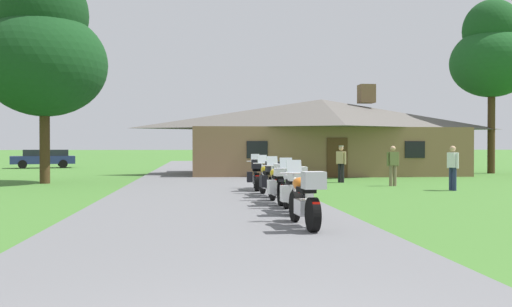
# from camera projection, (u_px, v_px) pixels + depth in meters

# --- Properties ---
(ground_plane) EXTENTS (500.00, 500.00, 0.00)m
(ground_plane) POSITION_uv_depth(u_px,v_px,m) (205.00, 185.00, 23.48)
(ground_plane) COLOR #42752D
(asphalt_driveway) EXTENTS (6.40, 80.00, 0.06)m
(asphalt_driveway) POSITION_uv_depth(u_px,v_px,m) (206.00, 188.00, 21.49)
(asphalt_driveway) COLOR slate
(asphalt_driveway) RESTS_ON ground
(motorcycle_orange_nearest_to_camera) EXTENTS (0.66, 2.08, 1.30)m
(motorcycle_orange_nearest_to_camera) POSITION_uv_depth(u_px,v_px,m) (305.00, 199.00, 10.82)
(motorcycle_orange_nearest_to_camera) COLOR black
(motorcycle_orange_nearest_to_camera) RESTS_ON asphalt_driveway
(motorcycle_white_second_in_row) EXTENTS (0.72, 2.08, 1.30)m
(motorcycle_white_second_in_row) POSITION_uv_depth(u_px,v_px,m) (293.00, 190.00, 13.18)
(motorcycle_white_second_in_row) COLOR black
(motorcycle_white_second_in_row) RESTS_ON asphalt_driveway
(motorcycle_yellow_third_in_row) EXTENTS (0.75, 2.08, 1.30)m
(motorcycle_yellow_third_in_row) POSITION_uv_depth(u_px,v_px,m) (279.00, 184.00, 15.27)
(motorcycle_yellow_third_in_row) COLOR black
(motorcycle_yellow_third_in_row) RESTS_ON asphalt_driveway
(motorcycle_yellow_fourth_in_row) EXTENTS (0.83, 2.08, 1.30)m
(motorcycle_yellow_fourth_in_row) POSITION_uv_depth(u_px,v_px,m) (269.00, 179.00, 17.66)
(motorcycle_yellow_fourth_in_row) COLOR black
(motorcycle_yellow_fourth_in_row) RESTS_ON asphalt_driveway
(motorcycle_yellow_farthest_in_row) EXTENTS (0.78, 2.08, 1.30)m
(motorcycle_yellow_farthest_in_row) POSITION_uv_depth(u_px,v_px,m) (256.00, 175.00, 20.11)
(motorcycle_yellow_farthest_in_row) COLOR black
(motorcycle_yellow_farthest_in_row) RESTS_ON asphalt_driveway
(stone_lodge) EXTENTS (16.09, 7.84, 5.34)m
(stone_lodge) POSITION_uv_depth(u_px,v_px,m) (322.00, 136.00, 32.95)
(stone_lodge) COLOR brown
(stone_lodge) RESTS_ON ground
(bystander_tan_shirt_near_lodge) EXTENTS (0.39, 0.45, 1.69)m
(bystander_tan_shirt_near_lodge) POSITION_uv_depth(u_px,v_px,m) (341.00, 162.00, 25.25)
(bystander_tan_shirt_near_lodge) COLOR black
(bystander_tan_shirt_near_lodge) RESTS_ON ground
(bystander_olive_shirt_beside_signpost) EXTENTS (0.55, 0.27, 1.67)m
(bystander_olive_shirt_beside_signpost) POSITION_uv_depth(u_px,v_px,m) (393.00, 164.00, 23.04)
(bystander_olive_shirt_beside_signpost) COLOR #75664C
(bystander_olive_shirt_beside_signpost) RESTS_ON ground
(bystander_white_shirt_by_tree) EXTENTS (0.33, 0.52, 1.67)m
(bystander_white_shirt_by_tree) POSITION_uv_depth(u_px,v_px,m) (453.00, 166.00, 20.64)
(bystander_white_shirt_by_tree) COLOR navy
(bystander_white_shirt_by_tree) RESTS_ON ground
(tree_left_near) EXTENTS (5.47, 5.47, 9.54)m
(tree_left_near) POSITION_uv_depth(u_px,v_px,m) (44.00, 49.00, 24.55)
(tree_left_near) COLOR #422D19
(tree_left_near) RESTS_ON ground
(tree_right_of_lodge) EXTENTS (4.95, 4.95, 10.60)m
(tree_right_of_lodge) POSITION_uv_depth(u_px,v_px,m) (492.00, 53.00, 33.84)
(tree_right_of_lodge) COLOR #422D19
(tree_right_of_lodge) RESTS_ON ground
(parked_navy_suv_far_left) EXTENTS (4.93, 3.07, 1.40)m
(parked_navy_suv_far_left) POSITION_uv_depth(u_px,v_px,m) (44.00, 158.00, 42.41)
(parked_navy_suv_far_left) COLOR navy
(parked_navy_suv_far_left) RESTS_ON ground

